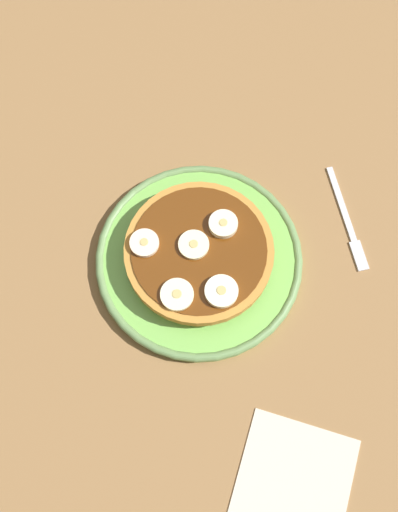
# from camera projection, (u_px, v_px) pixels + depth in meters

# --- Properties ---
(ground_plane) EXTENTS (1.40, 1.40, 0.03)m
(ground_plane) POSITION_uv_depth(u_px,v_px,m) (199.00, 266.00, 0.71)
(ground_plane) COLOR olive
(plate) EXTENTS (0.23, 0.23, 0.02)m
(plate) POSITION_uv_depth(u_px,v_px,m) (199.00, 259.00, 0.68)
(plate) COLOR #72B74C
(plate) RESTS_ON ground_plane
(pancake_stack) EXTENTS (0.16, 0.16, 0.03)m
(pancake_stack) POSITION_uv_depth(u_px,v_px,m) (196.00, 254.00, 0.67)
(pancake_stack) COLOR tan
(pancake_stack) RESTS_ON plate
(banana_slice_0) EXTENTS (0.03, 0.03, 0.01)m
(banana_slice_0) POSITION_uv_depth(u_px,v_px,m) (194.00, 244.00, 0.65)
(banana_slice_0) COLOR #F4EEB7
(banana_slice_0) RESTS_ON pancake_stack
(banana_slice_1) EXTENTS (0.03, 0.03, 0.01)m
(banana_slice_1) POSITION_uv_depth(u_px,v_px,m) (144.00, 243.00, 0.65)
(banana_slice_1) COLOR #F7E0BC
(banana_slice_1) RESTS_ON pancake_stack
(banana_slice_2) EXTENTS (0.03, 0.03, 0.01)m
(banana_slice_2) POSITION_uv_depth(u_px,v_px,m) (221.00, 292.00, 0.63)
(banana_slice_2) COLOR #F7F2C6
(banana_slice_2) RESTS_ON pancake_stack
(banana_slice_3) EXTENTS (0.03, 0.03, 0.01)m
(banana_slice_3) POSITION_uv_depth(u_px,v_px,m) (223.00, 224.00, 0.66)
(banana_slice_3) COLOR #F5E9BC
(banana_slice_3) RESTS_ON pancake_stack
(banana_slice_4) EXTENTS (0.03, 0.03, 0.01)m
(banana_slice_4) POSITION_uv_depth(u_px,v_px,m) (177.00, 295.00, 0.63)
(banana_slice_4) COLOR #EEEDBA
(banana_slice_4) RESTS_ON pancake_stack
(napkin) EXTENTS (0.14, 0.14, 0.00)m
(napkin) POSITION_uv_depth(u_px,v_px,m) (295.00, 479.00, 0.61)
(napkin) COLOR beige
(napkin) RESTS_ON ground_plane
(fork) EXTENTS (0.09, 0.10, 0.01)m
(fork) POSITION_uv_depth(u_px,v_px,m) (348.00, 224.00, 0.70)
(fork) COLOR silver
(fork) RESTS_ON ground_plane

